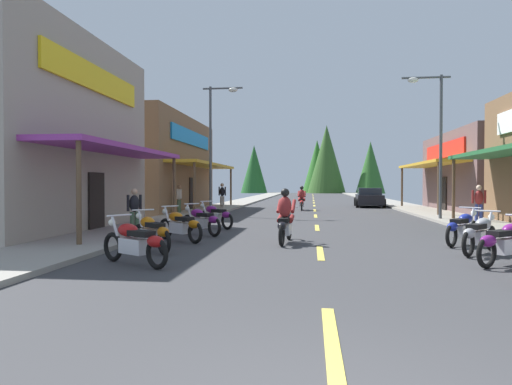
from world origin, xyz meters
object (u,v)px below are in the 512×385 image
(pedestrian_by_shop, at_px, (222,194))
(pedestrian_waiting, at_px, (179,197))
(streetlamp_left, at_px, (216,133))
(pedestrian_strolling, at_px, (479,201))
(streetlamp_right, at_px, (434,127))
(motorcycle_parked_left_2, at_px, (180,225))
(motorcycle_parked_left_4, at_px, (215,216))
(motorcycle_parked_left_1, at_px, (151,232))
(parked_car_curbside, at_px, (369,198))
(pedestrian_browsing, at_px, (134,209))
(motorcycle_parked_left_0, at_px, (135,242))
(rider_cruising_lead, at_px, (285,220))
(rider_cruising_trailing, at_px, (302,200))
(motorcycle_parked_right_3, at_px, (462,227))
(motorcycle_parked_right_2, at_px, (480,234))
(motorcycle_parked_left_3, at_px, (201,220))
(motorcycle_parked_right_1, at_px, (506,242))

(pedestrian_by_shop, distance_m, pedestrian_waiting, 5.65)
(streetlamp_left, height_order, pedestrian_strolling, streetlamp_left)
(pedestrian_waiting, distance_m, pedestrian_strolling, 14.79)
(streetlamp_right, bearing_deg, pedestrian_by_shop, 144.56)
(motorcycle_parked_left_2, xyz_separation_m, motorcycle_parked_left_4, (0.18, 4.02, 0.00))
(motorcycle_parked_left_1, distance_m, parked_car_curbside, 24.75)
(pedestrian_browsing, bearing_deg, streetlamp_right, -114.38)
(streetlamp_right, distance_m, motorcycle_parked_left_0, 15.98)
(rider_cruising_lead, bearing_deg, motorcycle_parked_left_2, 94.59)
(motorcycle_parked_left_0, distance_m, rider_cruising_trailing, 20.52)
(motorcycle_parked_right_3, bearing_deg, motorcycle_parked_left_1, 144.01)
(rider_cruising_lead, bearing_deg, motorcycle_parked_left_4, 40.66)
(pedestrian_by_shop, bearing_deg, motorcycle_parked_left_1, 27.64)
(motorcycle_parked_right_2, bearing_deg, motorcycle_parked_left_3, 105.86)
(streetlamp_left, height_order, streetlamp_right, streetlamp_left)
(motorcycle_parked_right_2, distance_m, rider_cruising_trailing, 18.40)
(streetlamp_right, xyz_separation_m, motorcycle_parked_right_1, (-1.49, -11.56, -3.80))
(motorcycle_parked_left_3, xyz_separation_m, rider_cruising_trailing, (3.01, 14.64, 0.17))
(streetlamp_left, distance_m, pedestrian_waiting, 4.08)
(pedestrian_browsing, distance_m, pedestrian_strolling, 14.07)
(motorcycle_parked_left_3, relative_size, pedestrian_waiting, 1.03)
(streetlamp_left, bearing_deg, pedestrian_waiting, 174.70)
(motorcycle_parked_left_3, distance_m, pedestrian_strolling, 11.98)
(motorcycle_parked_left_0, height_order, rider_cruising_trailing, rider_cruising_trailing)
(pedestrian_waiting, bearing_deg, motorcycle_parked_left_4, 124.49)
(pedestrian_waiting, height_order, parked_car_curbside, pedestrian_waiting)
(streetlamp_right, height_order, motorcycle_parked_left_4, streetlamp_right)
(motorcycle_parked_right_2, xyz_separation_m, motorcycle_parked_left_2, (-7.88, 1.44, 0.00))
(motorcycle_parked_right_2, distance_m, motorcycle_parked_left_1, 8.04)
(streetlamp_left, height_order, pedestrian_browsing, streetlamp_left)
(motorcycle_parked_right_2, height_order, motorcycle_parked_left_1, same)
(motorcycle_parked_left_1, distance_m, pedestrian_strolling, 14.35)
(streetlamp_left, xyz_separation_m, rider_cruising_lead, (4.36, -11.02, -3.78))
(motorcycle_parked_left_3, relative_size, parked_car_curbside, 0.39)
(motorcycle_parked_left_4, xyz_separation_m, pedestrian_browsing, (-2.10, -2.74, 0.40))
(streetlamp_left, xyz_separation_m, motorcycle_parked_left_1, (1.12, -13.05, -3.95))
(streetlamp_left, bearing_deg, motorcycle_parked_left_1, -85.10)
(motorcycle_parked_left_0, relative_size, rider_cruising_trailing, 0.87)
(streetlamp_left, relative_size, rider_cruising_lead, 3.23)
(motorcycle_parked_right_1, relative_size, motorcycle_parked_right_3, 0.99)
(streetlamp_left, relative_size, motorcycle_parked_left_1, 4.27)
(motorcycle_parked_left_1, distance_m, motorcycle_parked_left_4, 6.06)
(motorcycle_parked_right_1, distance_m, pedestrian_waiting, 18.10)
(pedestrian_strolling, distance_m, parked_car_curbside, 14.41)
(rider_cruising_trailing, relative_size, pedestrian_waiting, 1.30)
(motorcycle_parked_left_4, distance_m, pedestrian_strolling, 11.14)
(motorcycle_parked_left_4, bearing_deg, pedestrian_by_shop, -40.31)
(motorcycle_parked_right_2, distance_m, motorcycle_parked_left_0, 8.09)
(rider_cruising_trailing, distance_m, pedestrian_waiting, 8.37)
(motorcycle_parked_right_1, xyz_separation_m, motorcycle_parked_left_0, (-7.68, -0.96, 0.00))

